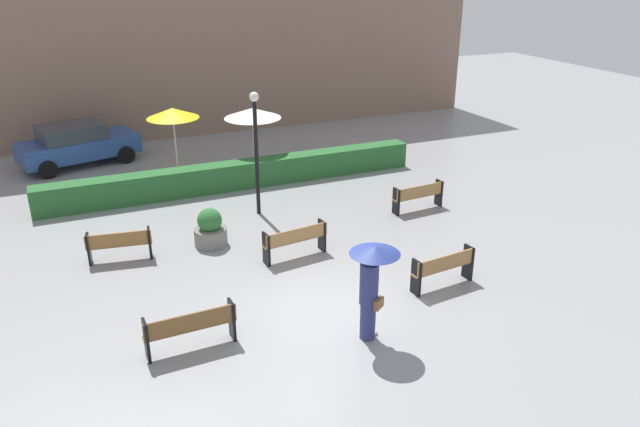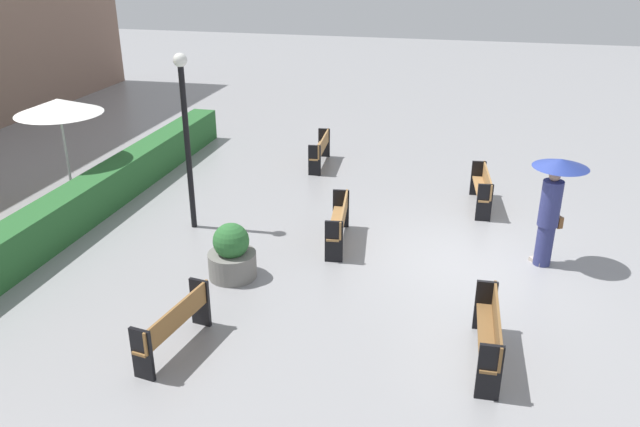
{
  "view_description": "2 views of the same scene",
  "coord_description": "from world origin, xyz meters",
  "px_view_note": "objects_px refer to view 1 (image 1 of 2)",
  "views": [
    {
      "loc": [
        -4.93,
        -10.67,
        7.27
      ],
      "look_at": [
        1.14,
        3.3,
        0.86
      ],
      "focal_mm": 34.45,
      "sensor_mm": 36.0,
      "label": 1
    },
    {
      "loc": [
        -11.28,
        0.34,
        5.74
      ],
      "look_at": [
        -1.23,
        2.78,
        1.26
      ],
      "focal_mm": 35.54,
      "sensor_mm": 36.0,
      "label": 2
    }
  ],
  "objects_px": {
    "bench_near_right": "(444,267)",
    "pedestrian_with_umbrella": "(371,279)",
    "planter_pot": "(210,230)",
    "bench_near_left": "(190,327)",
    "patio_umbrella_yellow": "(173,113)",
    "bench_far_right": "(419,195)",
    "patio_umbrella_white": "(253,113)",
    "bench_mid_center": "(295,239)",
    "parked_car": "(77,144)",
    "lamp_post": "(256,141)",
    "bench_far_left": "(119,244)"
  },
  "relations": [
    {
      "from": "bench_far_left",
      "to": "pedestrian_with_umbrella",
      "type": "bearing_deg",
      "value": -52.96
    },
    {
      "from": "bench_far_left",
      "to": "bench_near_right",
      "type": "bearing_deg",
      "value": -32.94
    },
    {
      "from": "bench_near_left",
      "to": "pedestrian_with_umbrella",
      "type": "distance_m",
      "value": 3.69
    },
    {
      "from": "bench_mid_center",
      "to": "patio_umbrella_white",
      "type": "bearing_deg",
      "value": 80.74
    },
    {
      "from": "pedestrian_with_umbrella",
      "to": "lamp_post",
      "type": "xyz_separation_m",
      "value": [
        0.01,
        7.25,
        0.91
      ]
    },
    {
      "from": "bench_near_right",
      "to": "bench_mid_center",
      "type": "xyz_separation_m",
      "value": [
        -2.65,
        2.82,
        -0.01
      ]
    },
    {
      "from": "lamp_post",
      "to": "parked_car",
      "type": "distance_m",
      "value": 8.72
    },
    {
      "from": "bench_far_right",
      "to": "parked_car",
      "type": "relative_size",
      "value": 0.39
    },
    {
      "from": "bench_near_right",
      "to": "pedestrian_with_umbrella",
      "type": "height_order",
      "value": "pedestrian_with_umbrella"
    },
    {
      "from": "bench_mid_center",
      "to": "parked_car",
      "type": "bearing_deg",
      "value": 114.01
    },
    {
      "from": "bench_near_left",
      "to": "planter_pot",
      "type": "height_order",
      "value": "planter_pot"
    },
    {
      "from": "bench_far_right",
      "to": "parked_car",
      "type": "bearing_deg",
      "value": 136.2
    },
    {
      "from": "planter_pot",
      "to": "lamp_post",
      "type": "xyz_separation_m",
      "value": [
        1.89,
        1.62,
        1.84
      ]
    },
    {
      "from": "bench_far_left",
      "to": "planter_pot",
      "type": "height_order",
      "value": "planter_pot"
    },
    {
      "from": "bench_mid_center",
      "to": "lamp_post",
      "type": "bearing_deg",
      "value": 88.97
    },
    {
      "from": "parked_car",
      "to": "planter_pot",
      "type": "bearing_deg",
      "value": -72.3
    },
    {
      "from": "bench_near_right",
      "to": "patio_umbrella_yellow",
      "type": "bearing_deg",
      "value": 111.21
    },
    {
      "from": "bench_near_left",
      "to": "parked_car",
      "type": "bearing_deg",
      "value": 95.4
    },
    {
      "from": "lamp_post",
      "to": "parked_car",
      "type": "relative_size",
      "value": 0.83
    },
    {
      "from": "bench_near_right",
      "to": "planter_pot",
      "type": "relative_size",
      "value": 1.61
    },
    {
      "from": "pedestrian_with_umbrella",
      "to": "patio_umbrella_yellow",
      "type": "relative_size",
      "value": 0.87
    },
    {
      "from": "bench_far_left",
      "to": "planter_pot",
      "type": "relative_size",
      "value": 1.55
    },
    {
      "from": "patio_umbrella_yellow",
      "to": "bench_far_right",
      "type": "bearing_deg",
      "value": -45.77
    },
    {
      "from": "bench_far_left",
      "to": "lamp_post",
      "type": "bearing_deg",
      "value": 20.8
    },
    {
      "from": "bench_far_left",
      "to": "bench_near_right",
      "type": "relative_size",
      "value": 0.96
    },
    {
      "from": "pedestrian_with_umbrella",
      "to": "bench_far_right",
      "type": "bearing_deg",
      "value": 50.2
    },
    {
      "from": "bench_near_right",
      "to": "lamp_post",
      "type": "distance_m",
      "value": 6.82
    },
    {
      "from": "bench_far_left",
      "to": "bench_mid_center",
      "type": "height_order",
      "value": "bench_mid_center"
    },
    {
      "from": "bench_far_right",
      "to": "patio_umbrella_yellow",
      "type": "xyz_separation_m",
      "value": [
        -6.13,
        6.3,
        1.75
      ]
    },
    {
      "from": "pedestrian_with_umbrella",
      "to": "patio_umbrella_white",
      "type": "bearing_deg",
      "value": 84.37
    },
    {
      "from": "pedestrian_with_umbrella",
      "to": "bench_far_left",
      "type": "bearing_deg",
      "value": 127.04
    },
    {
      "from": "bench_near_left",
      "to": "patio_umbrella_white",
      "type": "bearing_deg",
      "value": 65.49
    },
    {
      "from": "bench_near_left",
      "to": "bench_mid_center",
      "type": "xyz_separation_m",
      "value": [
        3.38,
        2.96,
        -0.01
      ]
    },
    {
      "from": "parked_car",
      "to": "bench_near_right",
      "type": "bearing_deg",
      "value": -61.17
    },
    {
      "from": "patio_umbrella_white",
      "to": "bench_far_right",
      "type": "bearing_deg",
      "value": -56.96
    },
    {
      "from": "patio_umbrella_yellow",
      "to": "patio_umbrella_white",
      "type": "bearing_deg",
      "value": -18.65
    },
    {
      "from": "bench_near_right",
      "to": "bench_mid_center",
      "type": "bearing_deg",
      "value": 133.22
    },
    {
      "from": "bench_near_left",
      "to": "bench_far_right",
      "type": "bearing_deg",
      "value": 29.09
    },
    {
      "from": "planter_pot",
      "to": "patio_umbrella_yellow",
      "type": "relative_size",
      "value": 0.44
    },
    {
      "from": "lamp_post",
      "to": "patio_umbrella_white",
      "type": "xyz_separation_m",
      "value": [
        1.07,
        3.69,
        -0.11
      ]
    },
    {
      "from": "bench_far_right",
      "to": "patio_umbrella_white",
      "type": "height_order",
      "value": "patio_umbrella_white"
    },
    {
      "from": "bench_near_left",
      "to": "lamp_post",
      "type": "distance_m",
      "value": 7.3
    },
    {
      "from": "bench_mid_center",
      "to": "lamp_post",
      "type": "distance_m",
      "value": 3.7
    },
    {
      "from": "bench_near_left",
      "to": "patio_umbrella_white",
      "type": "relative_size",
      "value": 0.78
    },
    {
      "from": "planter_pot",
      "to": "patio_umbrella_white",
      "type": "xyz_separation_m",
      "value": [
        2.96,
        5.31,
        1.74
      ]
    },
    {
      "from": "planter_pot",
      "to": "parked_car",
      "type": "relative_size",
      "value": 0.24
    },
    {
      "from": "bench_mid_center",
      "to": "lamp_post",
      "type": "relative_size",
      "value": 0.48
    },
    {
      "from": "planter_pot",
      "to": "patio_umbrella_yellow",
      "type": "height_order",
      "value": "patio_umbrella_yellow"
    },
    {
      "from": "bench_far_right",
      "to": "pedestrian_with_umbrella",
      "type": "distance_m",
      "value": 7.25
    },
    {
      "from": "pedestrian_with_umbrella",
      "to": "patio_umbrella_yellow",
      "type": "distance_m",
      "value": 11.96
    }
  ]
}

